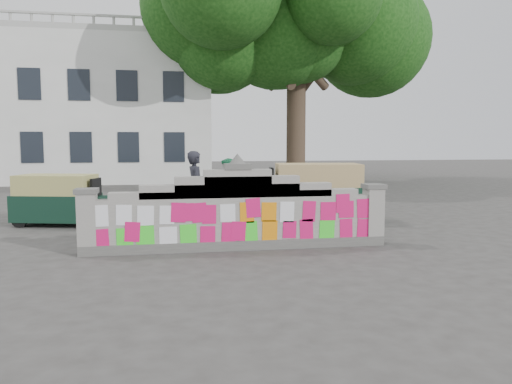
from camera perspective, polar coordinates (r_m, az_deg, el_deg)
The scene contains 9 objects.
ground at distance 10.59m, azimuth -2.10°, elevation -6.51°, with size 100.00×100.00×0.00m, color #383533.
parapet_wall at distance 10.45m, azimuth -2.11°, elevation -2.50°, with size 6.48×0.44×2.01m.
building at distance 32.76m, azimuth -20.18°, elevation 8.43°, with size 16.00×10.00×8.90m.
shade_tree at distance 29.98m, azimuth 4.69°, elevation 18.56°, with size 12.00×10.00×12.00m.
cyclist_bike at distance 12.07m, azimuth -6.86°, elevation -2.50°, with size 0.70×2.01×1.05m, color black.
cyclist_rider at distance 12.03m, azimuth -6.88°, elevation -0.78°, with size 0.65×0.43×1.79m, color black.
pedestrian at distance 14.20m, azimuth -3.12°, elevation 0.24°, with size 0.87×0.68×1.79m, color #248453.
rickshaw_left at distance 14.53m, azimuth -21.59°, elevation -0.75°, with size 2.56×1.65×1.37m.
rickshaw_right at distance 14.27m, azimuth 6.75°, elevation 0.06°, with size 3.04×1.72×1.64m.
Camera 1 is at (-1.46, -10.25, 2.23)m, focal length 35.00 mm.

